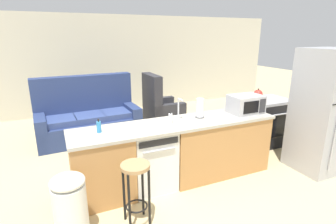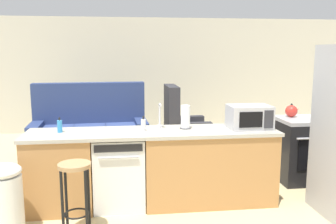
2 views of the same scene
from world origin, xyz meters
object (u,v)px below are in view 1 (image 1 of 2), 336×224
Objects in this scene: dishwasher at (151,159)px; microwave at (246,104)px; trash_bin at (70,207)px; soap_bottle at (170,118)px; dish_soap_bottle at (99,127)px; couch at (88,119)px; armchair at (160,109)px; stove_range at (267,121)px; refrigerator at (323,112)px; bar_stool at (136,181)px; paper_towel_roll at (200,108)px; kettle at (258,94)px.

dishwasher is 1.68m from microwave.
trash_bin is (-1.11, -0.60, -0.04)m from dishwasher.
soap_bottle and dish_soap_bottle have the same top height.
armchair is (1.71, 0.22, -0.04)m from couch.
refrigerator reaches higher than stove_range.
dish_soap_bottle is at bearing 109.46° from bar_stool.
dish_soap_bottle is 3.15m from armchair.
dish_soap_bottle is (-3.27, -0.50, 0.52)m from stove_range.
paper_towel_roll reaches higher than microwave.
armchair is at bearing 65.41° from dishwasher.
microwave is at bearing -6.26° from paper_towel_roll.
armchair is at bearing 81.67° from paper_towel_roll.
kettle reaches higher than dish_soap_bottle.
armchair reaches higher than bar_stool.
dishwasher reaches higher than trash_bin.
paper_towel_roll is at bearing 19.61° from trash_bin.
armchair is (-0.41, 2.53, -0.69)m from microwave.
soap_bottle is 2.52m from couch.
couch is at bearing -172.70° from armchair.
paper_towel_roll is 1.74m from kettle.
stove_range is at bearing 21.68° from bar_stool.
microwave is 3.20m from couch.
dish_soap_bottle is 0.98m from trash_bin.
dish_soap_bottle reaches higher than stove_range.
couch is at bearing 87.06° from dish_soap_bottle.
couch is at bearing 121.18° from paper_towel_roll.
bar_stool is at bearing -158.32° from stove_range.
armchair reaches higher than paper_towel_roll.
couch reaches higher than trash_bin.
armchair is (0.87, 2.53, -0.62)m from soap_bottle.
paper_towel_roll is at bearing 173.74° from microwave.
bar_stool is (-1.99, -0.65, -0.50)m from microwave.
refrigerator is 10.74× the size of soap_bottle.
kettle is (3.10, 0.63, 0.01)m from dish_soap_bottle.
stove_range is 1.31m from microwave.
trash_bin is 3.86m from armchair.
soap_bottle is at bearing -171.39° from paper_towel_roll.
microwave is (1.57, -0.00, 0.62)m from dishwasher.
stove_range is at bearing -29.26° from couch.
paper_towel_roll is at bearing 1.42° from dish_soap_bottle.
refrigerator is 2.55× the size of trash_bin.
couch is at bearing 92.51° from bar_stool.
armchair is at bearing 7.30° from couch.
dishwasher is 2.66m from stove_range.
couch is at bearing 103.37° from dishwasher.
paper_towel_roll is (-1.80, -0.47, 0.59)m from stove_range.
couch reaches higher than stove_range.
soap_bottle is at bearing 1.08° from dishwasher.
couch reaches higher than dishwasher.
dishwasher is 2.71m from refrigerator.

